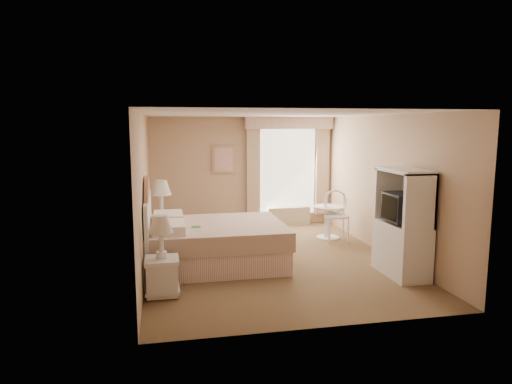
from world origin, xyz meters
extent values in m
cube|color=brown|center=(0.00, 0.00, 0.00)|extent=(4.20, 5.50, 0.01)
cube|color=silver|center=(0.00, 0.00, 2.50)|extent=(4.20, 5.50, 0.01)
cube|color=tan|center=(0.00, 2.75, 1.25)|extent=(4.20, 0.01, 2.50)
cube|color=tan|center=(0.00, -2.75, 1.25)|extent=(4.20, 0.01, 2.50)
cube|color=tan|center=(-2.10, 0.00, 1.25)|extent=(0.01, 5.50, 2.50)
cube|color=tan|center=(2.10, 0.00, 1.25)|extent=(0.01, 5.50, 2.50)
cube|color=white|center=(1.05, 2.72, 1.25)|extent=(1.30, 0.02, 2.00)
cube|color=beige|center=(0.22, 2.67, 1.25)|extent=(0.30, 0.08, 2.05)
cube|color=beige|center=(1.88, 2.67, 1.25)|extent=(0.30, 0.08, 2.05)
cube|color=tan|center=(1.05, 2.63, 2.37)|extent=(2.05, 0.20, 0.28)
cube|color=beige|center=(1.05, 2.63, 0.21)|extent=(1.00, 0.22, 0.42)
cube|color=tan|center=(-0.45, 2.72, 1.55)|extent=(0.52, 0.03, 0.62)
cube|color=beige|center=(-0.45, 2.70, 1.55)|extent=(0.42, 0.02, 0.52)
cube|color=tan|center=(-1.00, -0.09, 0.19)|extent=(2.27, 1.73, 0.39)
cube|color=beige|center=(-1.00, -0.09, 0.54)|extent=(2.33, 1.79, 0.30)
cube|color=white|center=(-1.73, -0.50, 0.76)|extent=(0.49, 0.67, 0.15)
cube|color=white|center=(-1.73, 0.32, 0.76)|extent=(0.49, 0.67, 0.15)
cube|color=#25893C|center=(-1.29, -0.25, 0.70)|extent=(0.14, 0.10, 0.01)
cube|color=white|center=(-2.05, -0.09, 0.59)|extent=(0.06, 1.84, 1.19)
cylinder|color=#A57558|center=(-2.05, -0.09, 0.70)|extent=(0.05, 1.62, 1.62)
cube|color=silver|center=(-1.84, -1.35, 0.25)|extent=(0.42, 0.42, 0.45)
cube|color=silver|center=(-1.84, -1.35, 0.50)|extent=(0.45, 0.45, 0.05)
cube|color=silver|center=(-1.84, -1.35, 0.09)|extent=(0.45, 0.45, 0.05)
cylinder|color=white|center=(-1.84, -1.35, 0.57)|extent=(0.15, 0.15, 0.09)
cylinder|color=white|center=(-1.84, -1.35, 0.75)|extent=(0.06, 0.06, 0.36)
cone|color=silver|center=(-1.84, -1.35, 1.00)|extent=(0.33, 0.33, 0.24)
cube|color=silver|center=(-1.84, 1.13, 0.29)|extent=(0.49, 0.49, 0.53)
cube|color=silver|center=(-1.84, 1.13, 0.58)|extent=(0.53, 0.53, 0.06)
cube|color=silver|center=(-1.84, 1.13, 0.11)|extent=(0.53, 0.53, 0.05)
cylinder|color=white|center=(-1.84, 1.13, 0.67)|extent=(0.17, 0.17, 0.11)
cylinder|color=white|center=(-1.84, 1.13, 0.88)|extent=(0.07, 0.07, 0.42)
cone|color=silver|center=(-1.84, 1.13, 1.16)|extent=(0.38, 0.38, 0.28)
cylinder|color=white|center=(1.51, 1.23, 0.01)|extent=(0.47, 0.47, 0.03)
cylinder|color=white|center=(1.51, 1.23, 0.33)|extent=(0.07, 0.07, 0.63)
cylinder|color=silver|center=(1.51, 1.23, 0.65)|extent=(0.63, 0.63, 0.04)
cylinder|color=white|center=(1.39, 0.82, 0.25)|extent=(0.04, 0.04, 0.50)
cylinder|color=white|center=(1.77, 0.78, 0.25)|extent=(0.04, 0.04, 0.50)
cylinder|color=white|center=(1.44, 1.20, 0.25)|extent=(0.04, 0.04, 0.50)
cylinder|color=white|center=(1.81, 1.15, 0.25)|extent=(0.04, 0.04, 0.50)
cylinder|color=silver|center=(1.60, 0.99, 0.51)|extent=(0.55, 0.55, 0.04)
torus|color=white|center=(1.62, 1.14, 0.78)|extent=(0.49, 0.18, 0.48)
cylinder|color=white|center=(1.44, 1.20, 0.72)|extent=(0.04, 0.04, 0.44)
cylinder|color=white|center=(1.81, 1.15, 0.72)|extent=(0.04, 0.04, 0.44)
cube|color=silver|center=(1.81, -1.20, 0.41)|extent=(0.50, 1.00, 0.82)
cube|color=silver|center=(1.81, -1.67, 1.23)|extent=(0.50, 0.07, 0.82)
cube|color=silver|center=(1.81, -0.74, 1.23)|extent=(0.50, 0.07, 0.82)
cube|color=silver|center=(1.81, -1.20, 1.64)|extent=(0.50, 1.00, 0.05)
cube|color=silver|center=(2.04, -1.20, 1.23)|extent=(0.04, 1.00, 0.82)
cube|color=black|center=(1.79, -1.20, 1.07)|extent=(0.44, 0.55, 0.44)
cube|color=black|center=(1.57, -1.20, 1.07)|extent=(0.02, 0.46, 0.36)
camera|label=1|loc=(-1.78, -7.48, 2.33)|focal=32.00mm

